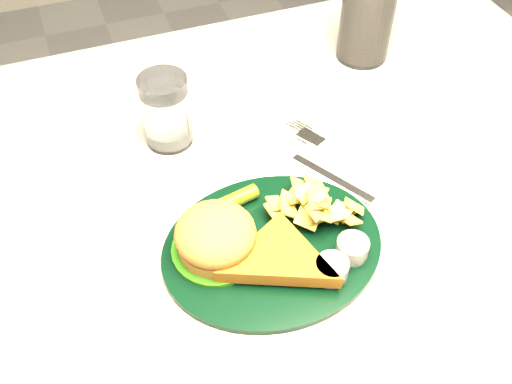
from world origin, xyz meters
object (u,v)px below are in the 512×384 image
(dinner_plate, at_px, (273,234))
(water_glass, at_px, (166,111))
(cola_glass, at_px, (367,14))
(fork_napkin, at_px, (329,173))
(table, at_px, (246,333))

(dinner_plate, xyz_separation_m, water_glass, (-0.06, 0.23, 0.02))
(cola_glass, xyz_separation_m, fork_napkin, (-0.17, -0.23, -0.07))
(water_glass, relative_size, cola_glass, 0.68)
(table, xyz_separation_m, cola_glass, (0.29, 0.22, 0.45))
(fork_napkin, bearing_deg, table, 143.81)
(dinner_plate, relative_size, cola_glass, 1.72)
(cola_glass, relative_size, fork_napkin, 0.93)
(table, xyz_separation_m, water_glass, (-0.06, 0.13, 0.43))
(water_glass, xyz_separation_m, cola_glass, (0.35, 0.09, 0.02))
(table, height_order, fork_napkin, fork_napkin)
(cola_glass, bearing_deg, fork_napkin, -126.00)
(fork_napkin, bearing_deg, water_glass, 111.67)
(water_glass, distance_m, fork_napkin, 0.24)
(dinner_plate, bearing_deg, fork_napkin, 35.43)
(cola_glass, height_order, fork_napkin, cola_glass)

